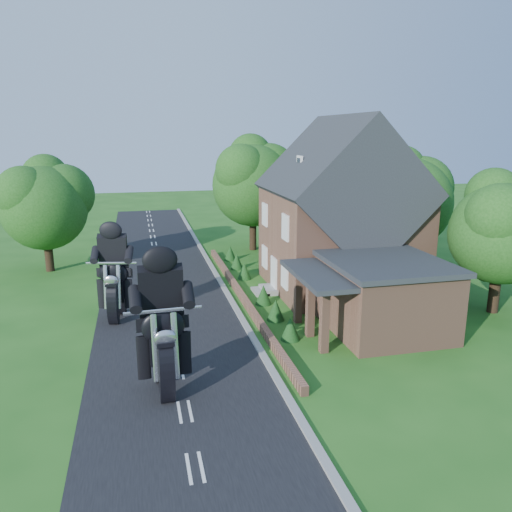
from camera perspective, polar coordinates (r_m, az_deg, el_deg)
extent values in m
plane|color=#225919|center=(23.25, -9.58, -9.65)|extent=(120.00, 120.00, 0.00)
cube|color=black|center=(23.25, -9.58, -9.63)|extent=(7.00, 80.00, 0.02)
cube|color=gray|center=(23.69, -0.65, -8.83)|extent=(0.30, 80.00, 0.12)
cube|color=#906049|center=(28.35, -1.61, -4.63)|extent=(0.30, 22.00, 0.40)
cube|color=#906049|center=(30.34, 9.50, 1.91)|extent=(8.00, 8.00, 6.00)
cube|color=#24272A|center=(29.87, 9.73, 7.55)|extent=(8.48, 8.64, 8.48)
cube|color=#906049|center=(30.53, 13.54, 13.52)|extent=(0.60, 0.90, 1.60)
cube|color=white|center=(28.82, 5.01, 10.46)|extent=(0.12, 0.80, 0.90)
cube|color=black|center=(28.80, 4.89, 10.46)|extent=(0.04, 0.55, 0.65)
cube|color=white|center=(29.50, 2.05, -2.15)|extent=(0.10, 1.10, 2.10)
cube|color=gray|center=(29.68, 1.40, -3.87)|extent=(0.80, 1.60, 0.30)
cube|color=gray|center=(29.58, 0.46, -4.07)|extent=(0.80, 1.60, 0.15)
cube|color=white|center=(27.32, 3.29, -2.29)|extent=(0.10, 1.10, 1.40)
cube|color=black|center=(27.31, 3.25, -2.29)|extent=(0.04, 0.92, 1.22)
cube|color=white|center=(31.41, 0.99, -0.11)|extent=(0.10, 1.10, 1.40)
cube|color=black|center=(31.41, 0.96, -0.11)|extent=(0.04, 0.92, 1.22)
cube|color=white|center=(26.69, 3.37, 3.28)|extent=(0.10, 1.10, 1.40)
cube|color=black|center=(26.69, 3.33, 3.28)|extent=(0.04, 0.92, 1.22)
cube|color=white|center=(30.87, 1.01, 4.76)|extent=(0.10, 1.10, 1.40)
cube|color=black|center=(30.86, 0.98, 4.76)|extent=(0.04, 0.92, 1.22)
cube|color=#906049|center=(24.56, 14.42, -4.60)|extent=(5.00, 5.60, 3.20)
cube|color=#24272A|center=(24.09, 14.66, -0.72)|extent=(5.30, 5.94, 0.24)
cube|color=#24272A|center=(22.91, 7.73, -2.09)|extent=(2.60, 5.32, 0.22)
cube|color=#906049|center=(21.61, 7.82, -7.43)|extent=(0.35, 0.35, 2.80)
cube|color=#906049|center=(23.19, 6.22, -5.88)|extent=(0.35, 0.35, 2.80)
cube|color=#906049|center=(24.79, 4.83, -4.51)|extent=(0.35, 0.35, 2.80)
cylinder|color=black|center=(29.07, 25.99, -3.13)|extent=(0.56, 0.56, 2.80)
sphere|color=#1B4814|center=(28.44, 26.59, 2.34)|extent=(5.20, 5.20, 5.20)
sphere|color=#1B4814|center=(27.11, 26.39, 4.09)|extent=(3.22, 3.22, 3.22)
sphere|color=#1B4814|center=(29.04, 25.83, 6.28)|extent=(2.86, 2.86, 2.86)
cylinder|color=black|center=(35.50, 16.80, 0.77)|extent=(0.56, 0.56, 3.00)
sphere|color=#1B4814|center=(34.95, 17.16, 5.81)|extent=(6.00, 6.00, 6.00)
sphere|color=#1B4814|center=(36.05, 18.65, 7.37)|extent=(4.32, 4.32, 4.32)
sphere|color=#1B4814|center=(33.51, 16.52, 7.60)|extent=(3.72, 3.72, 3.72)
sphere|color=#1B4814|center=(35.82, 16.57, 9.42)|extent=(3.30, 3.30, 3.30)
cylinder|color=black|center=(40.95, 8.56, 3.35)|extent=(0.56, 0.56, 3.60)
sphere|color=#1B4814|center=(40.43, 8.76, 8.62)|extent=(7.20, 7.20, 7.20)
sphere|color=#1B4814|center=(41.64, 10.53, 10.19)|extent=(5.18, 5.18, 5.18)
sphere|color=#1B4814|center=(38.86, 7.69, 10.58)|extent=(4.46, 4.46, 4.46)
sphere|color=#1B4814|center=(41.66, 8.26, 12.26)|extent=(3.96, 3.96, 3.96)
cylinder|color=black|center=(40.10, 0.02, 3.13)|extent=(0.56, 0.56, 3.40)
sphere|color=#1B4814|center=(39.60, 0.02, 8.06)|extent=(6.40, 6.40, 6.40)
sphere|color=#1B4814|center=(40.48, 1.82, 9.55)|extent=(4.61, 4.61, 4.61)
sphere|color=#1B4814|center=(38.30, -1.29, 9.78)|extent=(3.97, 3.97, 3.97)
sphere|color=#1B4814|center=(40.70, -0.26, 11.38)|extent=(3.52, 3.52, 3.52)
cylinder|color=black|center=(36.63, -22.26, 0.56)|extent=(0.56, 0.56, 2.80)
sphere|color=#1B4814|center=(36.12, -22.69, 5.10)|extent=(5.60, 5.60, 5.60)
sphere|color=#1B4814|center=(36.38, -20.71, 6.67)|extent=(4.03, 4.03, 4.03)
sphere|color=#1B4814|center=(35.33, -24.64, 6.57)|extent=(3.47, 3.47, 3.47)
sphere|color=#1B4814|center=(36.99, -22.56, 8.36)|extent=(3.08, 3.08, 3.08)
cone|color=#123913|center=(23.01, 3.96, -8.25)|extent=(0.90, 0.90, 1.10)
cone|color=#123913|center=(25.25, 2.26, -6.17)|extent=(0.90, 0.90, 1.10)
cone|color=#123913|center=(27.52, 0.86, -4.43)|extent=(0.90, 0.90, 1.10)
cone|color=#123913|center=(32.18, -1.34, -1.70)|extent=(0.90, 0.90, 1.10)
cone|color=#123913|center=(34.55, -2.21, -0.61)|extent=(0.90, 0.90, 1.10)
cone|color=#123913|center=(36.93, -2.97, 0.34)|extent=(0.90, 0.90, 1.10)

